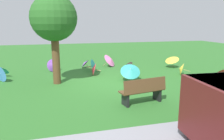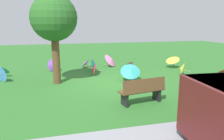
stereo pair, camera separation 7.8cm
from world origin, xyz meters
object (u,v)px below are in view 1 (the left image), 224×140
parasol_teal_2 (3,69)px  parasol_yellow_0 (181,69)px  park_bench (143,90)px  parasol_purple_1 (54,65)px  parasol_teal_1 (94,65)px  parasol_red_1 (223,72)px  parasol_yellow_2 (172,59)px  parasol_pink_3 (126,67)px  parasol_pink_0 (110,60)px  parasol_purple_0 (85,63)px  parasol_red_2 (93,69)px  shade_tree (54,19)px  parasol_teal_0 (130,70)px  parasol_blue_0 (2,73)px

parasol_teal_2 → parasol_yellow_0: bearing=168.2°
park_bench → parasol_purple_1: 6.63m
parasol_teal_1 → parasol_red_1: bearing=149.9°
parasol_yellow_2 → parasol_purple_1: parasol_yellow_2 is taller
park_bench → parasol_yellow_2: park_bench is taller
park_bench → parasol_pink_3: park_bench is taller
parasol_pink_0 → parasol_purple_1: parasol_pink_0 is taller
parasol_purple_0 → parasol_yellow_2: parasol_yellow_2 is taller
parasol_yellow_2 → parasol_red_2: (5.02, 0.74, -0.20)m
parasol_red_2 → parasol_purple_1: (2.00, -1.45, 0.03)m
parasol_pink_0 → parasol_pink_3: 2.21m
shade_tree → parasol_red_2: bearing=-148.7°
park_bench → parasol_teal_1: size_ratio=2.09×
parasol_teal_1 → parasol_purple_1: 2.30m
parasol_teal_0 → parasol_red_2: 2.21m
park_bench → parasol_teal_2: park_bench is taller
parasol_pink_3 → park_bench: bearing=78.9°
parasol_red_1 → parasol_purple_1: 8.87m
parasol_teal_0 → parasol_yellow_2: size_ratio=0.98×
parasol_pink_0 → parasol_purple_0: (1.63, -0.05, -0.15)m
parasol_teal_0 → parasol_purple_0: (1.65, -3.73, -0.24)m
parasol_pink_0 → parasol_blue_0: parasol_blue_0 is taller
parasol_yellow_0 → parasol_purple_0: bearing=-34.5°
parasol_purple_0 → parasol_red_1: parasol_red_1 is taller
shade_tree → parasol_red_2: shade_tree is taller
shade_tree → parasol_teal_0: size_ratio=3.65×
parasol_purple_0 → parasol_red_2: parasol_red_2 is taller
parasol_purple_0 → parasol_red_1: bearing=143.2°
parasol_yellow_2 → parasol_blue_0: bearing=5.5°
park_bench → parasol_red_1: 5.45m
parasol_yellow_2 → parasol_red_2: size_ratio=1.60×
parasol_pink_0 → parasol_blue_0: bearing=20.9°
parasol_pink_3 → parasol_red_2: (1.78, -0.12, -0.05)m
parasol_yellow_0 → parasol_pink_3: parasol_pink_3 is taller
parasol_yellow_2 → parasol_purple_1: bearing=-5.7°
shade_tree → parasol_teal_1: 3.81m
parasol_purple_0 → parasol_purple_1: size_ratio=0.97×
parasol_pink_3 → parasol_pink_0: bearing=-82.0°
shade_tree → parasol_red_1: bearing=170.4°
parasol_teal_1 → parasol_pink_0: (-1.25, -1.20, 0.06)m
parasol_red_1 → parasol_red_2: bearing=-22.5°
shade_tree → parasol_blue_0: size_ratio=4.71×
shade_tree → parasol_teal_1: (-2.08, -1.99, -2.50)m
parasol_purple_1 → parasol_red_2: bearing=144.2°
parasol_purple_1 → parasol_pink_0: bearing=-170.0°
parasol_teal_2 → parasol_purple_1: size_ratio=1.15×
parasol_purple_1 → parasol_pink_3: bearing=157.4°
parasol_yellow_0 → parasol_red_1: (-1.45, 1.37, 0.03)m
shade_tree → parasol_yellow_2: (-6.89, -1.88, -2.34)m
park_bench → parasol_purple_1: size_ratio=2.15×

